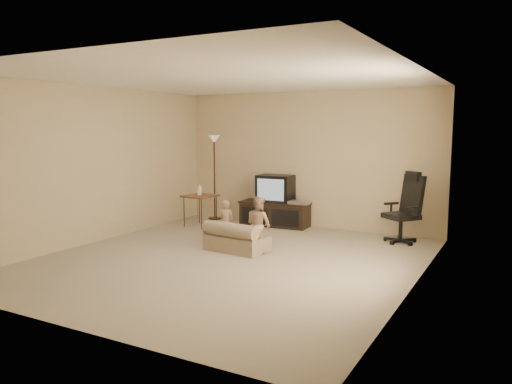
# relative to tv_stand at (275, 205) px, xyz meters

# --- Properties ---
(floor) EXTENTS (5.50, 5.50, 0.00)m
(floor) POSITION_rel_tv_stand_xyz_m (0.52, -2.49, -0.40)
(floor) COLOR #B1A48D
(floor) RESTS_ON ground
(room_shell) EXTENTS (5.50, 5.50, 5.50)m
(room_shell) POSITION_rel_tv_stand_xyz_m (0.52, -2.49, 1.12)
(room_shell) COLOR white
(room_shell) RESTS_ON floor
(tv_stand) EXTENTS (1.36, 0.56, 0.96)m
(tv_stand) POSITION_rel_tv_stand_xyz_m (0.00, 0.00, 0.00)
(tv_stand) COLOR black
(tv_stand) RESTS_ON floor
(office_chair) EXTENTS (0.74, 0.74, 1.14)m
(office_chair) POSITION_rel_tv_stand_xyz_m (2.43, -0.24, 0.01)
(office_chair) COLOR black
(office_chair) RESTS_ON floor
(side_table) EXTENTS (0.59, 0.59, 0.80)m
(side_table) POSITION_rel_tv_stand_xyz_m (-1.21, -0.72, 0.17)
(side_table) COLOR brown
(side_table) RESTS_ON floor
(floor_lamp) EXTENTS (0.26, 0.26, 1.69)m
(floor_lamp) POSITION_rel_tv_stand_xyz_m (-1.39, 0.05, 0.83)
(floor_lamp) COLOR #301E15
(floor_lamp) RESTS_ON floor
(child_sofa) EXTENTS (0.98, 0.63, 0.45)m
(child_sofa) POSITION_rel_tv_stand_xyz_m (0.34, -2.04, -0.22)
(child_sofa) COLOR #9A8668
(child_sofa) RESTS_ON floor
(toddler_left) EXTENTS (0.31, 0.26, 0.73)m
(toddler_left) POSITION_rel_tv_stand_xyz_m (0.04, -1.82, -0.03)
(toddler_left) COLOR tan
(toddler_left) RESTS_ON floor
(toddler_right) EXTENTS (0.46, 0.35, 0.84)m
(toddler_right) POSITION_rel_tv_stand_xyz_m (0.68, -1.92, 0.02)
(toddler_right) COLOR tan
(toddler_right) RESTS_ON floor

